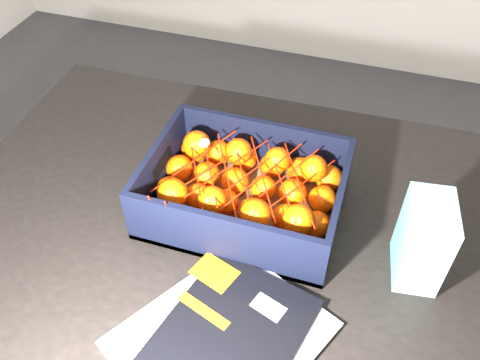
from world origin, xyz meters
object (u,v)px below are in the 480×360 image
(magazine_stack, at_px, (223,338))
(retail_carton, at_px, (423,241))
(table, at_px, (243,245))
(produce_crate, at_px, (245,196))

(magazine_stack, distance_m, retail_carton, 0.37)
(table, height_order, magazine_stack, magazine_stack)
(table, bearing_deg, produce_crate, 96.73)
(table, bearing_deg, magazine_stack, -79.14)
(table, distance_m, produce_crate, 0.14)
(retail_carton, bearing_deg, table, 166.98)
(produce_crate, height_order, retail_carton, retail_carton)
(magazine_stack, xyz_separation_m, produce_crate, (-0.05, 0.28, 0.03))
(magazine_stack, height_order, retail_carton, retail_carton)
(produce_crate, relative_size, retail_carton, 2.27)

